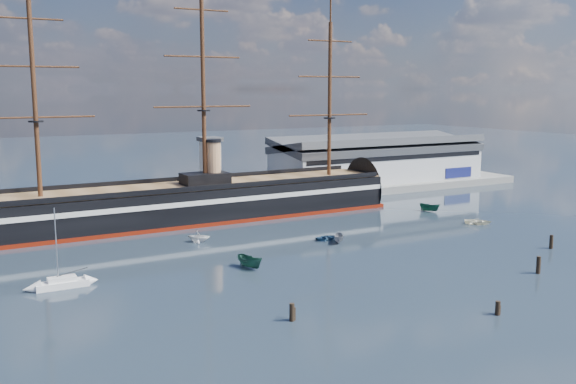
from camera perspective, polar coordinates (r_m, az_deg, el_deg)
ground at (r=126.13m, az=-2.48°, el=-3.84°), size 600.00×600.00×0.00m
quay at (r=162.27m, az=-4.95°, el=-0.95°), size 180.00×18.00×2.00m
warehouse at (r=188.69m, az=7.98°, el=2.86°), size 63.00×21.00×11.60m
quay_tower at (r=155.42m, az=-6.91°, el=2.21°), size 5.00×5.00×15.00m
warship at (r=140.63m, az=-8.76°, el=-0.91°), size 113.00×17.65×53.94m
sailboat at (r=98.65m, az=-19.45°, el=-7.62°), size 7.38×2.19×11.79m
motorboat_a at (r=103.26m, az=-3.39°, el=-6.79°), size 6.80×3.94×2.56m
motorboat_b at (r=122.27m, az=3.50°, el=-4.27°), size 1.21×2.87×1.33m
motorboat_c at (r=119.90m, az=4.54°, el=-4.55°), size 5.33×4.50×2.07m
motorboat_d at (r=121.51m, az=-7.93°, el=-4.43°), size 6.10×7.24×2.47m
motorboat_e at (r=141.94m, az=16.52°, el=-2.75°), size 3.33×3.46×1.60m
motorboat_f at (r=153.60m, az=12.46°, el=-1.71°), size 6.23×4.38×2.35m
piling_near_left at (r=80.72m, az=0.35°, el=-11.39°), size 0.64×0.64×2.95m
piling_near_mid at (r=86.86m, az=18.11°, el=-10.35°), size 0.64×0.64×2.52m
piling_near_right at (r=107.48m, az=21.32°, el=-6.77°), size 0.64×0.64×3.45m
piling_far_right at (r=124.79m, az=22.32°, el=-4.67°), size 0.64×0.64×3.20m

